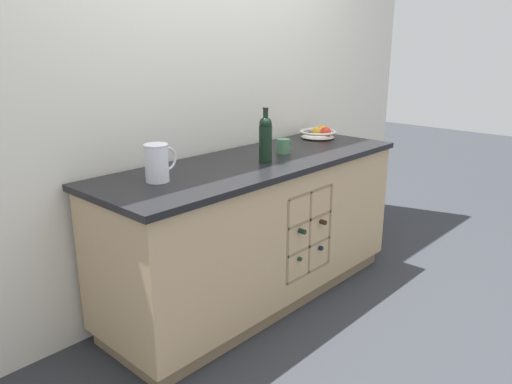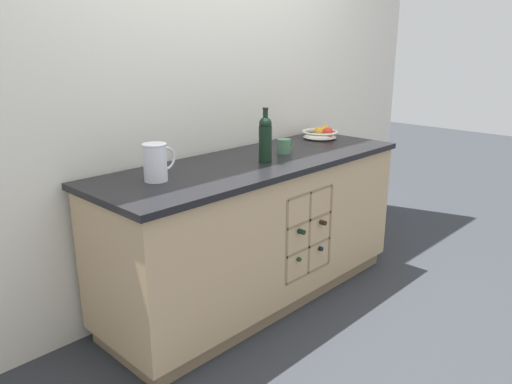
{
  "view_description": "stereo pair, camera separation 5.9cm",
  "coord_description": "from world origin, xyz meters",
  "px_view_note": "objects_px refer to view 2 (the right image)",
  "views": [
    {
      "loc": [
        -2.09,
        -1.93,
        1.56
      ],
      "look_at": [
        0.0,
        0.0,
        0.69
      ],
      "focal_mm": 35.0,
      "sensor_mm": 36.0,
      "label": 1
    },
    {
      "loc": [
        -2.05,
        -1.97,
        1.56
      ],
      "look_at": [
        0.0,
        0.0,
        0.69
      ],
      "focal_mm": 35.0,
      "sensor_mm": 36.0,
      "label": 2
    }
  ],
  "objects_px": {
    "white_pitcher": "(156,161)",
    "standing_wine_bottle": "(266,138)",
    "fruit_bowl": "(321,133)",
    "ceramic_mug": "(284,146)"
  },
  "relations": [
    {
      "from": "white_pitcher",
      "to": "standing_wine_bottle",
      "type": "bearing_deg",
      "value": -9.9
    },
    {
      "from": "standing_wine_bottle",
      "to": "white_pitcher",
      "type": "bearing_deg",
      "value": 170.1
    },
    {
      "from": "fruit_bowl",
      "to": "ceramic_mug",
      "type": "bearing_deg",
      "value": -166.6
    },
    {
      "from": "fruit_bowl",
      "to": "ceramic_mug",
      "type": "distance_m",
      "value": 0.57
    },
    {
      "from": "fruit_bowl",
      "to": "standing_wine_bottle",
      "type": "height_order",
      "value": "standing_wine_bottle"
    },
    {
      "from": "ceramic_mug",
      "to": "standing_wine_bottle",
      "type": "height_order",
      "value": "standing_wine_bottle"
    },
    {
      "from": "fruit_bowl",
      "to": "standing_wine_bottle",
      "type": "bearing_deg",
      "value": -165.63
    },
    {
      "from": "fruit_bowl",
      "to": "ceramic_mug",
      "type": "relative_size",
      "value": 2.13
    },
    {
      "from": "white_pitcher",
      "to": "standing_wine_bottle",
      "type": "height_order",
      "value": "standing_wine_bottle"
    },
    {
      "from": "fruit_bowl",
      "to": "ceramic_mug",
      "type": "height_order",
      "value": "ceramic_mug"
    }
  ]
}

